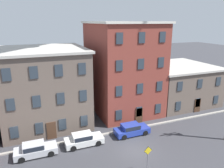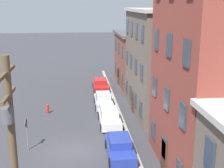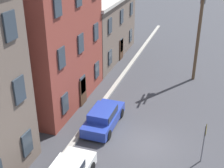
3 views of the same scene
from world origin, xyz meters
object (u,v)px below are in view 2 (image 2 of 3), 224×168
Objects in this scene: car_red at (101,84)px; caution_sign at (27,128)px; utility_pole at (14,165)px; fire_hydrant at (48,109)px; car_blue at (120,146)px; car_white at (109,117)px; car_silver at (103,100)px.

car_red is 17.76m from caution_sign.
fire_hydrant is (-19.97, -0.78, -4.68)m from utility_pole.
car_blue is at bearing 0.21° from car_red.
utility_pole reaches higher than caution_sign.
car_white is at bearing 123.77° from caution_sign.
car_white is at bearing 1.29° from car_silver.
car_silver is at bearing 105.48° from fire_hydrant.
car_silver is (6.61, -0.18, 0.00)m from car_red.
car_red is 18.11m from car_blue.
car_white is (11.90, -0.06, 0.00)m from car_red.
car_silver is 0.48× the size of utility_pole.
car_blue is at bearing 152.34° from utility_pole.
utility_pole reaches higher than fire_hydrant.
car_white is (5.29, 0.12, 0.00)m from car_silver.
car_white is 8.14m from caution_sign.
car_silver is 5.30m from car_white.
car_white is at bearing 58.20° from fire_hydrant.
car_blue is at bearing 1.13° from car_white.
fire_hydrant is at bearing -121.80° from car_white.
caution_sign reaches higher than car_silver.
car_blue is (18.11, 0.07, 0.00)m from car_red.
car_white reaches higher than fire_hydrant.
fire_hydrant is at bearing -74.52° from car_silver.
caution_sign is 2.77× the size of fire_hydrant.
car_blue is 4.58× the size of fire_hydrant.
car_white is at bearing -178.87° from car_blue.
utility_pole is at bearing -27.66° from car_blue.
utility_pole is at bearing -17.57° from car_white.
fire_hydrant is (-9.90, -6.06, -0.27)m from car_blue.
utility_pole is (16.29, -5.16, 4.41)m from car_white.
car_blue is (6.21, 0.12, 0.00)m from car_white.
caution_sign is at bearing -56.23° from car_white.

